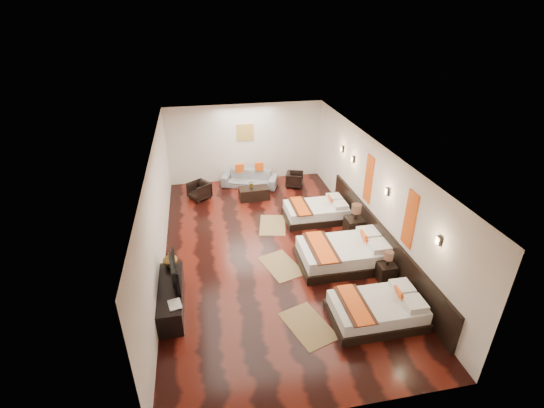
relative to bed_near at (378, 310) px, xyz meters
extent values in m
cube|color=black|center=(-1.69, 2.95, -0.25)|extent=(5.50, 9.50, 0.01)
cube|color=white|center=(-1.69, 2.95, 2.55)|extent=(5.50, 9.50, 0.01)
cube|color=silver|center=(-1.69, 7.70, 1.15)|extent=(5.50, 0.01, 2.80)
cube|color=silver|center=(-4.44, 2.95, 1.15)|extent=(0.01, 9.50, 2.80)
cube|color=silver|center=(1.06, 2.95, 1.15)|extent=(0.01, 9.50, 2.80)
cube|color=black|center=(1.02, 2.15, 0.20)|extent=(0.08, 6.60, 0.90)
cube|color=black|center=(-0.02, 0.00, -0.15)|extent=(1.91, 1.18, 0.20)
cube|color=white|center=(-0.02, 0.00, 0.09)|extent=(1.82, 1.09, 0.27)
cube|color=#E85210|center=(0.43, 0.00, 0.33)|extent=(0.14, 0.29, 0.29)
cube|color=#38190F|center=(-0.52, 0.00, 0.23)|extent=(0.50, 1.20, 0.02)
cube|color=#E85210|center=(-0.52, 0.00, 0.25)|extent=(0.35, 1.20, 0.02)
cube|color=black|center=(-0.02, 1.99, -0.13)|extent=(2.24, 1.38, 0.23)
cube|color=white|center=(-0.02, 1.99, 0.14)|extent=(2.13, 1.28, 0.32)
cube|color=#E85210|center=(0.51, 1.99, 0.43)|extent=(0.17, 0.34, 0.34)
cube|color=#38190F|center=(-0.61, 1.99, 0.31)|extent=(0.59, 1.41, 0.02)
cube|color=#E85210|center=(-0.61, 1.99, 0.33)|extent=(0.40, 1.41, 0.02)
cube|color=black|center=(-0.02, 4.33, -0.15)|extent=(1.90, 1.17, 0.20)
cube|color=white|center=(-0.02, 4.33, 0.08)|extent=(1.81, 1.08, 0.27)
cube|color=#E85210|center=(0.43, 4.33, 0.33)|extent=(0.14, 0.29, 0.29)
cube|color=#38190F|center=(-0.52, 4.33, 0.23)|extent=(0.50, 1.19, 0.02)
cube|color=#E85210|center=(-0.52, 4.33, 0.24)|extent=(0.34, 1.19, 0.02)
cube|color=black|center=(0.75, 1.18, -0.02)|extent=(0.41, 0.41, 0.45)
cylinder|color=black|center=(0.75, 1.18, 0.29)|extent=(0.07, 0.07, 0.18)
cylinder|color=#3F2619|center=(0.75, 1.18, 0.45)|extent=(0.22, 0.22, 0.20)
cube|color=black|center=(0.75, 3.18, 0.03)|extent=(0.50, 0.50, 0.56)
cylinder|color=black|center=(0.75, 3.18, 0.42)|extent=(0.09, 0.09, 0.22)
cylinder|color=#3F2619|center=(0.75, 3.18, 0.62)|extent=(0.27, 0.27, 0.25)
cube|color=olive|center=(-1.46, 0.08, -0.24)|extent=(1.09, 1.38, 0.01)
cube|color=olive|center=(-1.57, 2.18, -0.24)|extent=(1.07, 1.37, 0.01)
cube|color=olive|center=(-1.39, 4.19, -0.24)|extent=(0.99, 1.33, 0.01)
cube|color=black|center=(-4.19, 1.18, 0.03)|extent=(0.50, 1.80, 0.55)
imported|color=black|center=(-4.14, 1.30, 0.59)|extent=(0.26, 1.02, 0.58)
imported|color=black|center=(-4.19, 0.57, 0.32)|extent=(0.31, 0.37, 0.03)
imported|color=brown|center=(-4.19, 1.96, 0.48)|extent=(0.42, 0.42, 0.35)
imported|color=gray|center=(-1.66, 7.08, 0.03)|extent=(2.08, 1.40, 0.57)
imported|color=black|center=(-3.45, 6.40, 0.04)|extent=(0.88, 0.87, 0.58)
imported|color=black|center=(-0.09, 6.73, 0.02)|extent=(0.74, 0.73, 0.53)
cube|color=black|center=(-1.66, 6.03, -0.05)|extent=(1.02, 0.55, 0.40)
imported|color=#22561C|center=(-1.73, 6.09, 0.27)|extent=(0.22, 0.19, 0.24)
cube|color=#D86014|center=(1.04, 1.05, 1.45)|extent=(0.04, 0.40, 1.30)
cube|color=#D86014|center=(1.04, 3.25, 1.45)|extent=(0.04, 0.40, 1.30)
cube|color=black|center=(1.02, -0.05, 1.60)|extent=(0.06, 0.12, 0.18)
cube|color=#FFD18C|center=(0.99, -0.05, 1.60)|extent=(0.02, 0.10, 0.14)
cube|color=black|center=(1.02, 2.15, 1.60)|extent=(0.06, 0.12, 0.18)
cube|color=#FFD18C|center=(0.99, 2.15, 1.60)|extent=(0.02, 0.10, 0.14)
cube|color=black|center=(1.02, 4.35, 1.60)|extent=(0.06, 0.12, 0.18)
cube|color=#FFD18C|center=(0.99, 4.35, 1.60)|extent=(0.02, 0.10, 0.14)
cube|color=black|center=(1.02, 5.25, 1.60)|extent=(0.06, 0.12, 0.18)
cube|color=#FFD18C|center=(0.99, 5.25, 1.60)|extent=(0.02, 0.10, 0.14)
cube|color=#AD873F|center=(-1.69, 7.68, 1.55)|extent=(0.60, 0.04, 0.60)
camera|label=1|loc=(-3.32, -5.60, 5.67)|focal=25.79mm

